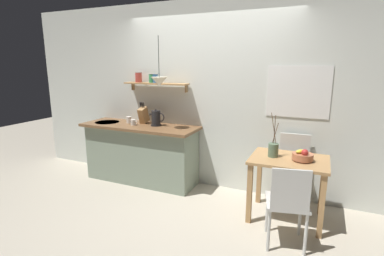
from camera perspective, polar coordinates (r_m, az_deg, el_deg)
ground_plane at (r=4.10m, az=-0.15°, el=-13.91°), size 14.00×14.00×0.00m
back_wall at (r=4.23m, az=6.02°, el=6.01°), size 6.80×0.11×2.70m
kitchen_counter at (r=4.65m, az=-9.88°, el=-4.77°), size 1.83×0.63×0.91m
wall_shelf at (r=4.53m, az=-7.87°, el=9.04°), size 1.04×0.20×0.29m
dining_table at (r=3.62m, az=18.26°, el=-7.75°), size 0.86×0.66×0.75m
dining_chair_near at (r=3.10m, az=18.16°, el=-13.44°), size 0.48×0.49×0.88m
dining_chair_far at (r=4.00m, az=19.06°, el=-7.27°), size 0.44×0.41×0.94m
fruit_bowl at (r=3.52m, az=20.75°, el=-5.12°), size 0.23×0.23×0.15m
twig_vase at (r=3.56m, az=15.55°, el=-4.07°), size 0.12×0.12×0.53m
electric_kettle at (r=4.41m, az=-6.99°, el=1.90°), size 0.25×0.16×0.25m
knife_block at (r=4.60m, az=-9.45°, el=2.54°), size 0.09×0.21×0.34m
coffee_mug_by_sink at (r=4.69m, az=-12.12°, el=1.58°), size 0.13×0.08×0.10m
coffee_mug_spare at (r=4.51m, az=-11.35°, el=1.08°), size 0.11×0.08×0.09m
pendant_lamp at (r=4.08m, az=-6.40°, el=9.01°), size 0.23×0.23×0.67m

